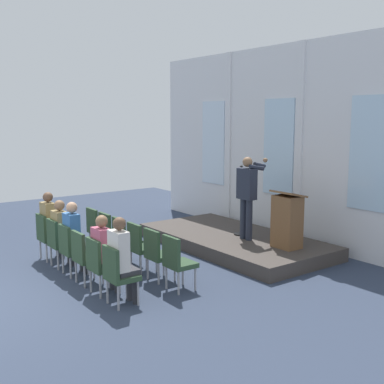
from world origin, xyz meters
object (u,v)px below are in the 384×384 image
chair_r1_c1 (58,240)px  audience_r1_c5 (122,257)px  chair_r1_c5 (118,272)px  audience_r1_c0 (50,222)px  audience_r1_c4 (104,250)px  chair_r0_c4 (157,252)px  audience_r1_c1 (62,230)px  chair_r1_c4 (100,263)px  speaker (247,192)px  chair_r1_c2 (71,247)px  mic_stand (240,220)px  chair_r0_c0 (97,227)px  chair_r0_c5 (177,260)px  chair_r0_c2 (124,238)px  chair_r1_c3 (85,254)px  chair_r1_c0 (47,234)px  chair_r0_c3 (140,244)px  audience_r1_c2 (74,234)px  chair_r0_c1 (110,232)px  lectern (287,220)px

chair_r1_c1 → audience_r1_c5: audience_r1_c5 is taller
chair_r1_c5 → audience_r1_c5: bearing=90.0°
audience_r1_c0 → audience_r1_c4: bearing=0.1°
chair_r0_c4 → audience_r1_c1: size_ratio=0.72×
chair_r1_c1 → chair_r1_c4: (1.81, 0.00, 0.00)m
speaker → audience_r1_c4: speaker is taller
audience_r1_c0 → chair_r1_c1: bearing=-7.3°
chair_r1_c2 → mic_stand: bearing=84.2°
chair_r0_c0 → chair_r1_c1: 1.25m
chair_r1_c5 → chair_r0_c5: bearing=90.0°
chair_r0_c2 → chair_r1_c3: bearing=-61.1°
chair_r1_c0 → audience_r1_c1: (0.60, 0.08, 0.19)m
chair_r0_c3 → audience_r1_c2: bearing=-120.7°
chair_r0_c5 → chair_r1_c1: size_ratio=1.00×
speaker → chair_r1_c1: speaker is taller
chair_r0_c1 → audience_r1_c4: (1.81, -1.01, 0.20)m
chair_r0_c5 → audience_r1_c1: size_ratio=0.72×
audience_r1_c5 → chair_r0_c0: bearing=161.4°
mic_stand → chair_r0_c1: size_ratio=1.65×
chair_r1_c2 → chair_r0_c5: bearing=31.2°
chair_r1_c0 → chair_r1_c3: 1.81m
chair_r0_c5 → chair_r0_c4: bearing=180.0°
chair_r0_c4 → chair_r0_c5: 0.60m
speaker → chair_r1_c1: size_ratio=1.88×
chair_r0_c3 → chair_r1_c4: bearing=-61.1°
mic_stand → audience_r1_c5: mic_stand is taller
chair_r1_c1 → chair_r1_c2: (0.60, 0.00, 0.00)m
chair_r0_c1 → chair_r1_c2: bearing=-61.1°
lectern → chair_r0_c1: size_ratio=1.23×
audience_r1_c2 → chair_r0_c1: bearing=120.7°
chair_r0_c3 → chair_r1_c4: size_ratio=1.00×
lectern → chair_r0_c5: 2.74m
chair_r0_c4 → lectern: bearing=79.1°
audience_r1_c2 → audience_r1_c4: size_ratio=1.03×
speaker → chair_r1_c0: speaker is taller
audience_r1_c1 → audience_r1_c4: bearing=-0.0°
chair_r0_c0 → chair_r1_c5: 3.21m
audience_r1_c2 → audience_r1_c4: 1.21m
lectern → audience_r1_c4: 3.78m
chair_r1_c2 → chair_r1_c4: same height
chair_r1_c0 → speaker: bearing=61.7°
chair_r0_c3 → chair_r1_c5: bearing=-42.2°
chair_r1_c4 → speaker: bearing=97.2°
chair_r0_c1 → chair_r1_c3: bearing=-42.2°
audience_r1_c2 → chair_r1_c2: bearing=-90.0°
chair_r1_c5 → audience_r1_c5: 0.24m
chair_r0_c0 → audience_r1_c1: audience_r1_c1 is taller
chair_r0_c5 → audience_r1_c5: audience_r1_c5 is taller
audience_r1_c2 → chair_r1_c5: size_ratio=1.45×
chair_r1_c3 → chair_r1_c5: (1.21, 0.00, 0.00)m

